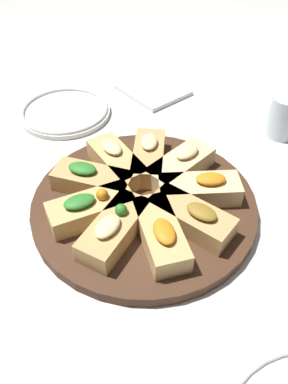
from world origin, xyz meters
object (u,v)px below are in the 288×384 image
plate_right (65,111)px  water_glass (286,118)px  napkin_stack (152,90)px  serving_board (144,204)px

plate_right → water_glass: 0.44m
plate_right → napkin_stack: (-0.03, -0.20, -0.00)m
serving_board → plate_right: size_ratio=1.85×
serving_board → water_glass: bearing=-90.9°
water_glass → serving_board: bearing=89.1°
serving_board → plate_right: 0.32m
serving_board → water_glass: 0.33m
serving_board → napkin_stack: (0.28, -0.24, -0.00)m
plate_right → serving_board: bearing=174.2°
napkin_stack → water_glass: bearing=-161.7°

